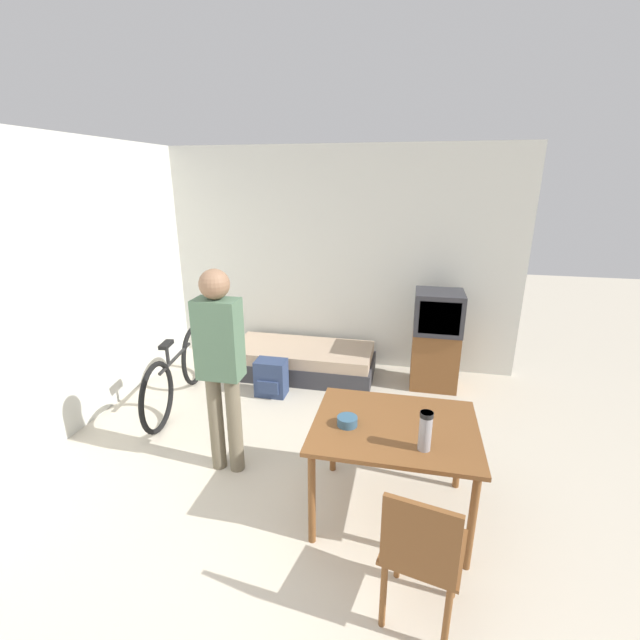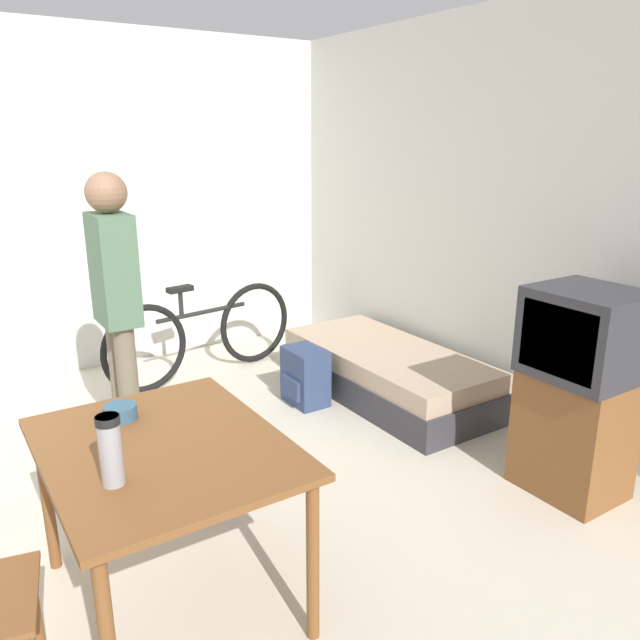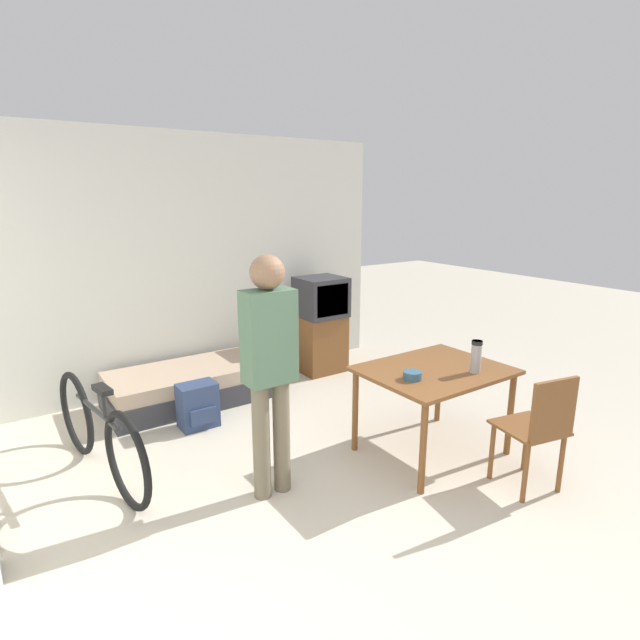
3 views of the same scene
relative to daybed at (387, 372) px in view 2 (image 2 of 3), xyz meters
name	(u,v)px [view 2 (image 2 of 3)]	position (x,y,z in m)	size (l,w,h in m)	color
wall_back	(457,212)	(0.12, 0.51, 1.17)	(4.84, 0.06, 2.70)	silver
wall_left	(120,203)	(-1.83, -1.35, 1.17)	(0.06, 4.65, 2.70)	silver
daybed	(387,372)	(0.00, 0.00, 0.00)	(1.75, 0.79, 0.36)	#333338
tv	(579,390)	(1.57, 0.01, 0.41)	(0.52, 0.48, 1.14)	brown
dining_table	(164,463)	(1.20, -2.12, 0.46)	(1.11, 0.88, 0.73)	brown
bicycle	(203,334)	(-1.11, -0.99, 0.18)	(0.30, 1.69, 0.77)	black
person_standing	(116,297)	(-0.16, -1.89, 0.82)	(0.34, 0.23, 1.70)	#6B604C
thermos_flask	(110,447)	(1.39, -2.36, 0.69)	(0.08, 0.08, 0.26)	#99999E
mate_bowl	(120,412)	(0.88, -2.19, 0.58)	(0.14, 0.14, 0.06)	#335670
backpack	(305,377)	(-0.20, -0.59, 0.03)	(0.34, 0.26, 0.41)	navy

